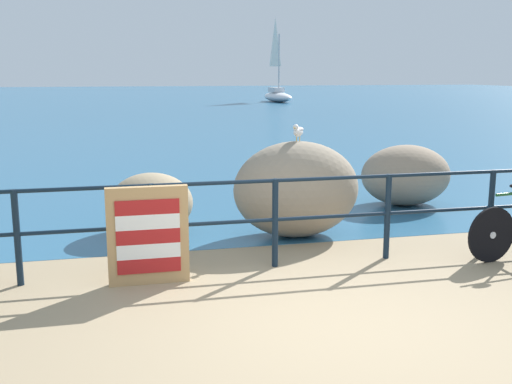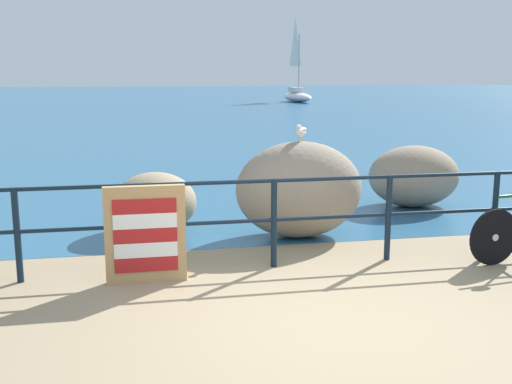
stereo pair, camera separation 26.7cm
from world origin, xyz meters
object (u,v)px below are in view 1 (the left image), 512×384
(breakwater_boulder_left, at_px, (151,203))
(breakwater_boulder_right, at_px, (406,175))
(seagull, at_px, (298,131))
(folded_deckchair_stack, at_px, (148,236))
(breakwater_boulder_main, at_px, (296,189))
(sailboat, at_px, (277,92))

(breakwater_boulder_left, relative_size, breakwater_boulder_right, 0.76)
(seagull, bearing_deg, folded_deckchair_stack, -21.33)
(breakwater_boulder_left, bearing_deg, folded_deckchair_stack, -94.50)
(breakwater_boulder_left, xyz_separation_m, breakwater_boulder_right, (4.25, 0.87, 0.09))
(breakwater_boulder_right, xyz_separation_m, seagull, (-2.34, -1.49, 0.93))
(breakwater_boulder_main, height_order, breakwater_boulder_right, breakwater_boulder_main)
(breakwater_boulder_main, height_order, sailboat, sailboat)
(folded_deckchair_stack, bearing_deg, seagull, 35.23)
(folded_deckchair_stack, relative_size, breakwater_boulder_main, 0.61)
(folded_deckchair_stack, bearing_deg, breakwater_boulder_right, 33.76)
(breakwater_boulder_main, xyz_separation_m, breakwater_boulder_right, (2.36, 1.49, -0.14))
(breakwater_boulder_main, relative_size, sailboat, 0.28)
(breakwater_boulder_main, xyz_separation_m, sailboat, (9.70, 36.55, 0.06))
(folded_deckchair_stack, bearing_deg, breakwater_boulder_left, 85.50)
(breakwater_boulder_main, xyz_separation_m, breakwater_boulder_left, (-1.89, 0.62, -0.23))
(folded_deckchair_stack, distance_m, breakwater_boulder_left, 2.09)
(folded_deckchair_stack, xyz_separation_m, breakwater_boulder_main, (2.06, 1.46, 0.13))
(folded_deckchair_stack, height_order, sailboat, sailboat)
(breakwater_boulder_left, height_order, sailboat, sailboat)
(breakwater_boulder_main, distance_m, breakwater_boulder_right, 2.79)
(seagull, height_order, sailboat, sailboat)
(breakwater_boulder_right, bearing_deg, seagull, -147.57)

